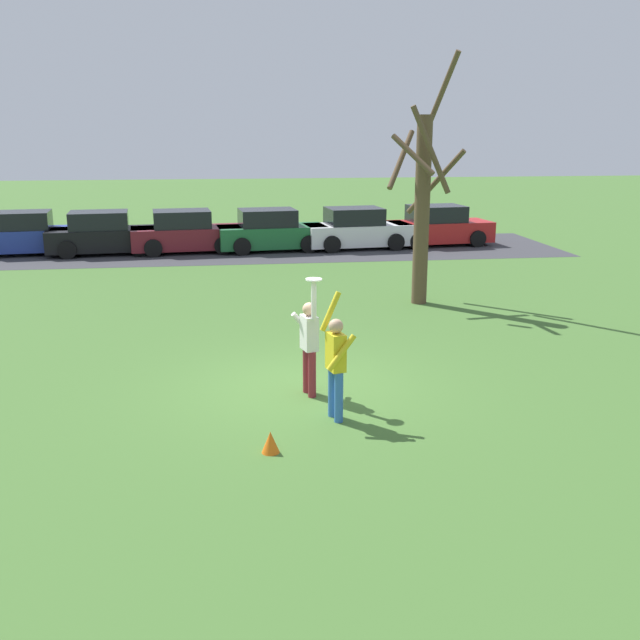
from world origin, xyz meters
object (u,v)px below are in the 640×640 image
bare_tree_tall (423,199)px  parked_car_maroon (185,233)px  parked_car_green (271,232)px  parked_car_red (438,227)px  frisbee_disc (314,279)px  person_catcher (309,340)px  parked_car_white (357,230)px  field_cone_orange (271,442)px  parked_car_black (103,235)px  parked_car_blue (25,235)px  person_defender (336,360)px

bare_tree_tall → parked_car_maroon: bearing=125.0°
parked_car_green → parked_car_red: size_ratio=1.00×
frisbee_disc → parked_car_green: (0.36, 16.13, -1.37)m
person_catcher → parked_car_white: (3.79, 15.99, -0.25)m
bare_tree_tall → field_cone_orange: 10.29m
parked_car_black → parked_car_green: size_ratio=1.00×
parked_car_maroon → parked_car_green: same height
frisbee_disc → parked_car_green: size_ratio=0.06×
parked_car_maroon → parked_car_black: bearing=174.1°
parked_car_blue → parked_car_maroon: 5.93m
person_catcher → bare_tree_tall: (3.76, 6.56, 1.79)m
field_cone_orange → parked_car_white: bearing=75.8°
bare_tree_tall → person_catcher: bearing=-119.8°
parked_car_black → parked_car_maroon: size_ratio=1.00×
parked_car_blue → field_cone_orange: size_ratio=13.32×
parked_car_maroon → parked_car_white: (6.61, 0.05, 0.00)m
person_defender → parked_car_red: bearing=-35.2°
parked_car_white → parked_car_red: same height
parked_car_maroon → parked_car_green: 3.23m
frisbee_disc → parked_car_blue: 18.76m
person_catcher → field_cone_orange: (-0.83, -2.27, -0.82)m
frisbee_disc → parked_car_white: frisbee_disc is taller
parked_car_red → parked_car_maroon: bearing=177.0°
parked_car_maroon → parked_car_white: same height
parked_car_red → bare_tree_tall: size_ratio=0.66×
parked_car_blue → parked_car_red: same height
parked_car_blue → parked_car_black: 2.90m
parked_car_maroon → parked_car_red: same height
parked_car_maroon → parked_car_red: bearing=-3.0°
person_defender → field_cone_orange: bearing=121.4°
parked_car_black → parked_car_green: (6.27, -0.04, 0.00)m
person_catcher → person_defender: 1.19m
person_defender → bare_tree_tall: bare_tree_tall is taller
frisbee_disc → parked_car_white: 16.69m
parked_car_blue → parked_car_maroon: (5.92, -0.35, 0.00)m
person_defender → bare_tree_tall: (3.48, 7.71, 1.79)m
person_defender → field_cone_orange: person_defender is taller
parked_car_white → bare_tree_tall: bare_tree_tall is taller
parked_car_blue → field_cone_orange: bearing=-72.8°
person_catcher → parked_car_white: bearing=153.0°
person_catcher → parked_car_maroon: 16.20m
frisbee_disc → field_cone_orange: size_ratio=0.85×
parked_car_red → bare_tree_tall: bearing=-115.2°
person_defender → parked_car_white: size_ratio=0.48×
parked_car_white → field_cone_orange: bearing=-110.0°
person_defender → parked_car_black: bearing=6.1°
person_defender → parked_car_green: (0.13, 17.07, -0.25)m
person_catcher → parked_car_black: bearing=-173.5°
parked_car_blue → bare_tree_tall: bare_tree_tall is taller
parked_car_green → parked_car_red: (6.82, 0.53, 0.00)m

